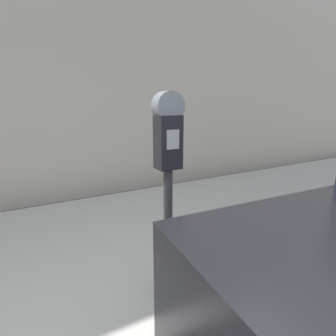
# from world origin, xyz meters

# --- Properties ---
(sidewalk) EXTENTS (24.00, 2.80, 0.10)m
(sidewalk) POSITION_xyz_m (0.00, 2.20, 0.05)
(sidewalk) COLOR #ADAAA3
(sidewalk) RESTS_ON ground_plane
(building_facade) EXTENTS (24.00, 0.30, 5.51)m
(building_facade) POSITION_xyz_m (0.00, 4.07, 2.75)
(building_facade) COLOR beige
(building_facade) RESTS_ON ground_plane
(parking_meter) EXTENTS (0.21, 0.14, 1.55)m
(parking_meter) POSITION_xyz_m (0.11, 1.19, 1.19)
(parking_meter) COLOR #2D2D30
(parking_meter) RESTS_ON sidewalk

